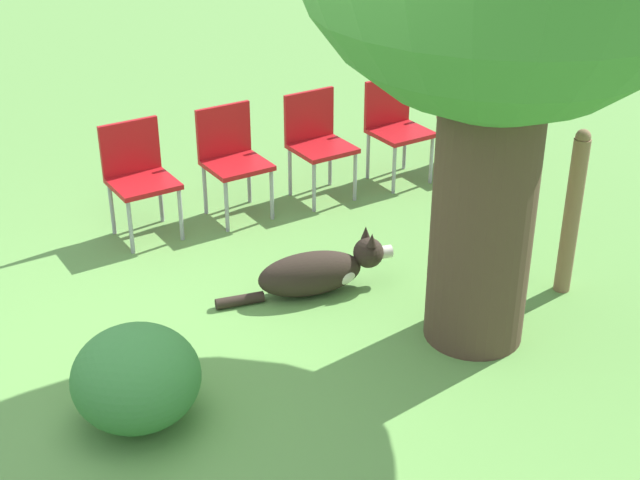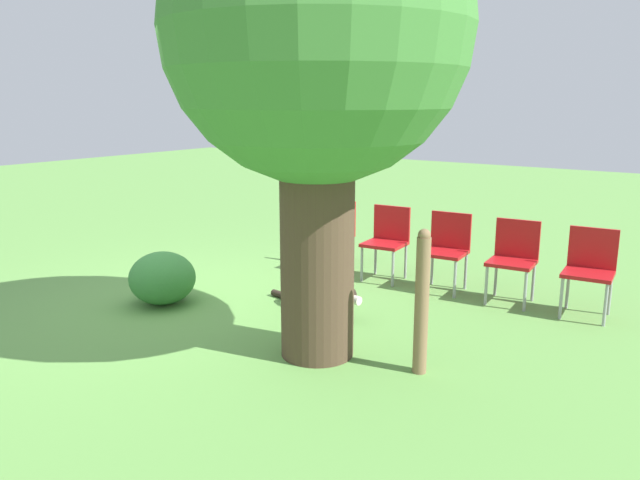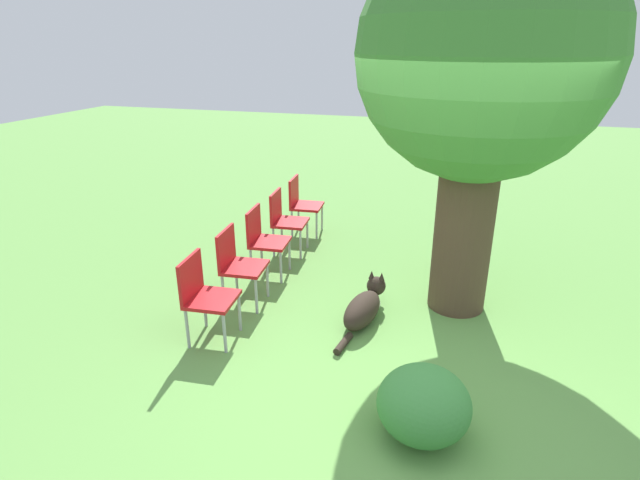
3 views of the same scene
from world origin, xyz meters
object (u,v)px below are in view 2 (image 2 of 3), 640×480
object	(u,v)px
dog	(320,296)
red_chair_3	(514,255)
red_chair_4	(590,266)
red_chair_2	(447,246)
fence_post	(422,302)
red_chair_0	(334,230)
red_chair_1	(387,237)
oak_tree	(317,39)

from	to	relation	value
dog	red_chair_3	distance (m)	2.00
red_chair_3	dog	bearing A→B (deg)	-50.62
red_chair_4	red_chair_2	bearing A→B (deg)	-94.29
fence_post	red_chair_0	size ratio (longest dim) A/B	1.34
fence_post	red_chair_4	world-z (taller)	fence_post
red_chair_2	dog	bearing A→B (deg)	-31.67
dog	red_chair_4	world-z (taller)	red_chair_4
red_chair_1	red_chair_3	world-z (taller)	same
red_chair_2	red_chair_3	xyz separation A→B (m)	(-0.01, 0.72, 0.00)
red_chair_0	red_chair_3	size ratio (longest dim) A/B	1.00
oak_tree	red_chair_2	distance (m)	2.98
dog	red_chair_2	bearing A→B (deg)	72.12
red_chair_1	red_chair_3	size ratio (longest dim) A/B	1.00
dog	red_chair_2	size ratio (longest dim) A/B	1.43
red_chair_1	red_chair_2	world-z (taller)	same
red_chair_0	red_chair_4	size ratio (longest dim) A/B	1.00
dog	fence_post	size ratio (longest dim) A/B	1.07
oak_tree	red_chair_1	world-z (taller)	oak_tree
fence_post	red_chair_4	xyz separation A→B (m)	(-2.10, 0.73, -0.08)
red_chair_0	red_chair_2	size ratio (longest dim) A/B	1.00
dog	fence_post	distance (m)	1.64
dog	red_chair_0	bearing A→B (deg)	127.94
red_chair_3	red_chair_4	size ratio (longest dim) A/B	1.00
fence_post	red_chair_0	world-z (taller)	fence_post
oak_tree	red_chair_3	world-z (taller)	oak_tree
oak_tree	red_chair_2	size ratio (longest dim) A/B	4.43
dog	red_chair_1	world-z (taller)	red_chair_1
oak_tree	red_chair_1	xyz separation A→B (m)	(-2.24, -0.61, -1.97)
red_chair_0	red_chair_4	world-z (taller)	same
red_chair_2	red_chair_3	distance (m)	0.72
oak_tree	red_chair_4	distance (m)	3.37
oak_tree	red_chair_3	distance (m)	3.10
oak_tree	red_chair_4	xyz separation A→B (m)	(-2.25, 1.56, -1.97)
dog	red_chair_0	xyz separation A→B (m)	(-1.36, -0.75, 0.33)
red_chair_1	red_chair_3	bearing A→B (deg)	85.71
dog	fence_post	xyz separation A→B (m)	(0.71, 1.42, 0.41)
oak_tree	fence_post	distance (m)	2.07
dog	red_chair_1	size ratio (longest dim) A/B	1.43
red_chair_1	red_chair_4	xyz separation A→B (m)	(-0.02, 2.17, 0.00)
red_chair_3	red_chair_2	bearing A→B (deg)	-94.29
fence_post	red_chair_3	distance (m)	2.09
red_chair_3	fence_post	bearing A→B (deg)	-4.85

